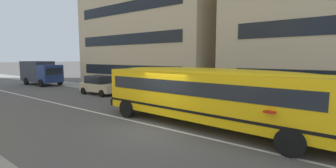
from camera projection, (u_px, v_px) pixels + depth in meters
ground_plane at (161, 127)px, 10.68m from camera, size 400.00×400.00×0.00m
sidewalk_far at (224, 103)px, 16.33m from camera, size 120.00×3.00×0.01m
lane_centreline at (161, 127)px, 10.68m from camera, size 110.00×0.16×0.01m
school_bus at (207, 92)px, 10.62m from camera, size 12.41×3.22×2.75m
parked_car_beige_near_corner at (100, 85)px, 20.39m from camera, size 3.90×1.88×1.64m
box_truck at (41, 72)px, 27.64m from camera, size 6.10×2.59×2.82m
apartment_block_far_left at (157, 16)px, 27.57m from camera, size 16.88×10.27×16.50m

